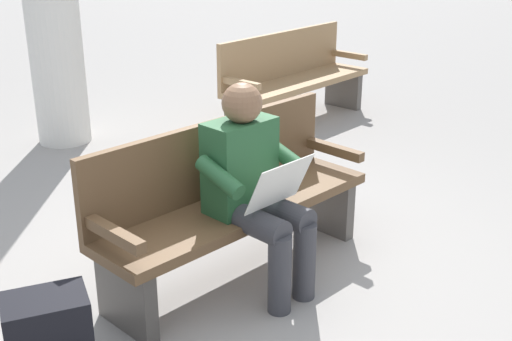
# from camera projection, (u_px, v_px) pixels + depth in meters

# --- Properties ---
(ground_plane) EXTENTS (40.00, 40.00, 0.00)m
(ground_plane) POSITION_uv_depth(u_px,v_px,m) (239.00, 272.00, 3.97)
(ground_plane) COLOR gray
(bench_near) EXTENTS (1.82, 0.58, 0.90)m
(bench_near) POSITION_uv_depth(u_px,v_px,m) (230.00, 199.00, 3.85)
(bench_near) COLOR brown
(bench_near) RESTS_ON ground
(person_seated) EXTENTS (0.59, 0.59, 1.18)m
(person_seated) POSITION_uv_depth(u_px,v_px,m) (254.00, 184.00, 3.61)
(person_seated) COLOR #23512D
(person_seated) RESTS_ON ground
(bench_far) EXTENTS (1.81, 0.50, 0.90)m
(bench_far) POSITION_uv_depth(u_px,v_px,m) (293.00, 77.00, 6.66)
(bench_far) COLOR #9E7A51
(bench_far) RESTS_ON ground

